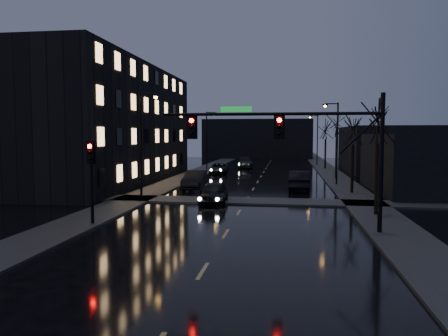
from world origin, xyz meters
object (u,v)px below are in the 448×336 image
(oncoming_car_a, at_px, (214,193))
(oncoming_car_d, at_px, (245,162))
(oncoming_car_c, at_px, (219,168))
(lead_car, at_px, (299,180))
(oncoming_car_b, at_px, (196,180))

(oncoming_car_a, height_order, oncoming_car_d, oncoming_car_a)
(oncoming_car_d, bearing_deg, oncoming_car_c, -110.35)
(oncoming_car_d, distance_m, lead_car, 25.91)
(lead_car, bearing_deg, oncoming_car_b, 6.57)
(oncoming_car_a, distance_m, oncoming_car_c, 23.55)
(oncoming_car_a, relative_size, oncoming_car_b, 0.90)
(oncoming_car_b, distance_m, lead_car, 9.33)
(lead_car, bearing_deg, oncoming_car_d, -72.26)
(oncoming_car_b, relative_size, oncoming_car_c, 1.05)
(oncoming_car_c, height_order, lead_car, lead_car)
(oncoming_car_d, xyz_separation_m, lead_car, (7.26, -24.88, 0.07))
(oncoming_car_b, xyz_separation_m, oncoming_car_c, (-0.27, 15.35, -0.16))
(oncoming_car_a, bearing_deg, lead_car, 50.57)
(oncoming_car_d, bearing_deg, oncoming_car_b, -102.31)
(lead_car, bearing_deg, oncoming_car_a, 55.95)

